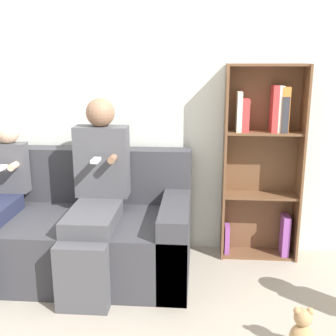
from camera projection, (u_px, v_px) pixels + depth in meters
name	position (u px, v px, depth m)	size (l,w,h in m)	color
ground_plane	(72.00, 309.00, 2.70)	(14.00, 14.00, 0.00)	#9E9384
back_wall	(101.00, 95.00, 3.38)	(10.00, 0.06, 2.55)	silver
couch	(73.00, 232.00, 3.16)	(1.75, 0.90, 0.87)	#38383D
adult_seated	(96.00, 191.00, 2.96)	(0.39, 0.83, 1.28)	#47474C
bookshelf	(264.00, 157.00, 3.28)	(0.60, 0.23, 1.52)	brown
teddy_bear	(302.00, 330.00, 2.29)	(0.13, 0.11, 0.26)	tan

